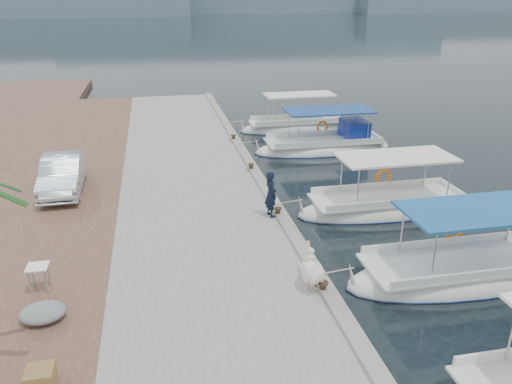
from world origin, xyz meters
TOP-DOWN VIEW (x-y plane):
  - ground at (0.00, 0.00)m, footprint 400.00×400.00m
  - concrete_quay at (-3.00, 5.00)m, footprint 6.00×40.00m
  - quay_curb at (-0.22, 5.00)m, footprint 0.44×40.00m
  - cobblestone_strip at (-8.00, 5.00)m, footprint 4.00×40.00m
  - fishing_caique_b at (4.31, -2.85)m, footprint 7.45×2.47m
  - fishing_caique_c at (4.22, 2.23)m, footprint 7.28×2.29m
  - fishing_caique_d at (4.50, 10.38)m, footprint 7.62×2.53m
  - fishing_caique_e at (4.11, 14.86)m, footprint 7.05×2.03m
  - mooring_bollards at (-0.35, 1.50)m, footprint 0.28×20.28m
  - pelican at (-0.59, -3.26)m, footprint 0.58×1.38m
  - fisherman at (-0.60, 1.58)m, footprint 0.53×0.69m
  - parked_car at (-8.22, 5.69)m, footprint 1.59×4.30m
  - wooden_crate at (-7.05, -5.64)m, footprint 0.55×0.55m
  - tarp_bundle at (-7.44, -3.27)m, footprint 1.10×0.90m
  - folding_table at (-7.75, -1.86)m, footprint 0.55×0.55m

SIDE VIEW (x-z plane):
  - ground at x=0.00m, z-range 0.00..0.00m
  - fishing_caique_b at x=4.31m, z-range -1.29..1.54m
  - fishing_caique_c at x=4.22m, z-range -1.29..1.54m
  - fishing_caique_e at x=4.11m, z-range -1.29..1.54m
  - fishing_caique_d at x=4.50m, z-range -1.23..1.60m
  - concrete_quay at x=-3.00m, z-range 0.00..0.50m
  - cobblestone_strip at x=-8.00m, z-range 0.00..0.50m
  - quay_curb at x=-0.22m, z-range 0.50..0.62m
  - mooring_bollards at x=-0.35m, z-range 0.53..0.86m
  - tarp_bundle at x=-7.44m, z-range 0.50..0.90m
  - wooden_crate at x=-7.05m, z-range 0.50..0.94m
  - folding_table at x=-7.75m, z-range 0.66..1.39m
  - pelican at x=-0.59m, z-range 0.52..1.58m
  - parked_car at x=-8.22m, z-range 0.50..1.91m
  - fisherman at x=-0.60m, z-range 0.50..2.19m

